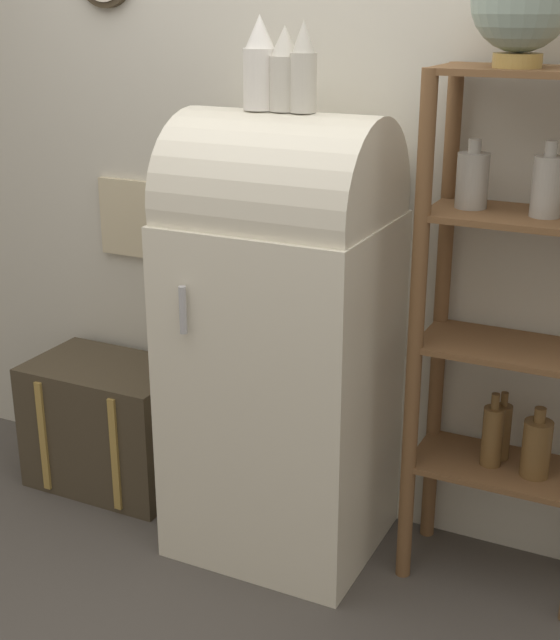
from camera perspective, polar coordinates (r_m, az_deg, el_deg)
ground_plane at (r=3.22m, az=-1.89°, el=-15.84°), size 12.00×12.00×0.00m
wall_back at (r=3.18m, az=2.70°, el=10.29°), size 7.00×0.09×2.70m
refrigerator at (r=3.03m, az=0.13°, el=-0.85°), size 0.69×0.64×1.55m
suitcase_trunk at (r=3.69m, az=-10.81°, el=-6.57°), size 0.63×0.41×0.51m
shelf_unit at (r=2.87m, az=14.81°, el=-0.09°), size 0.60×0.33×1.69m
globe at (r=2.68m, az=15.25°, el=19.06°), size 0.28×0.28×0.32m
vase_left at (r=2.87m, az=-1.29°, el=15.95°), size 0.11×0.11×0.29m
vase_center at (r=2.84m, az=0.31°, el=15.61°), size 0.10×0.10×0.25m
vase_right at (r=2.80m, az=1.52°, el=15.72°), size 0.08×0.08×0.27m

